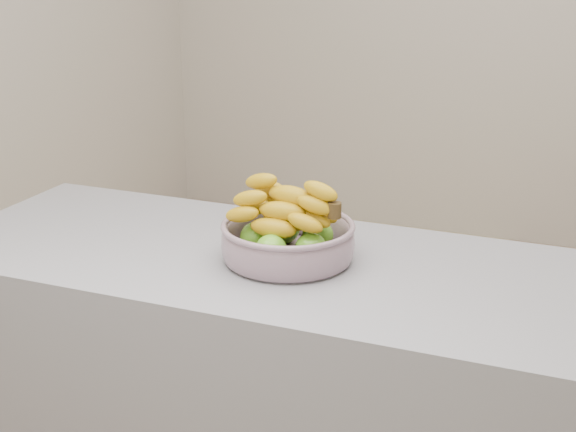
% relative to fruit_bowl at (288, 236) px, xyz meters
% --- Properties ---
extents(fruit_bowl, '(0.29, 0.29, 0.17)m').
position_rel_fruit_bowl_xyz_m(fruit_bowl, '(0.00, 0.00, 0.00)').
color(fruit_bowl, '#9EB1BE').
rests_on(fruit_bowl, counter).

